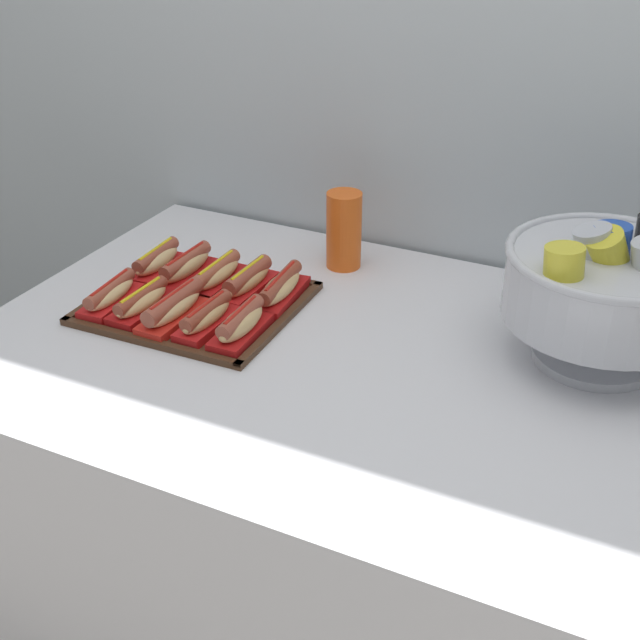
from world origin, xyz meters
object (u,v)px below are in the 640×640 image
hot_dog_8 (248,281)px  punch_bowl (607,285)px  hot_dog_2 (173,308)px  hot_dog_1 (142,302)px  hot_dog_9 (280,289)px  hot_dog_7 (217,275)px  serving_tray (197,304)px  hot_dog_0 (111,295)px  hot_dog_3 (207,317)px  hot_dog_5 (157,261)px  cup_stack (344,230)px  hot_dog_4 (241,324)px  buffet_table (347,497)px  hot_dog_6 (186,267)px

hot_dog_8 → punch_bowl: bearing=4.6°
hot_dog_8 → hot_dog_2: bearing=-113.0°
hot_dog_1 → hot_dog_9: 0.28m
hot_dog_7 → hot_dog_9: size_ratio=0.92×
serving_tray → hot_dog_0: 0.17m
punch_bowl → hot_dog_9: bearing=-175.0°
punch_bowl → hot_dog_3: bearing=-162.3°
punch_bowl → serving_tray: bearing=-169.7°
hot_dog_0 → hot_dog_2: (0.15, 0.00, 0.00)m
hot_dog_3 → punch_bowl: (0.69, 0.22, 0.12)m
hot_dog_7 → hot_dog_8: size_ratio=0.99×
serving_tray → hot_dog_5: (-0.15, 0.08, 0.03)m
cup_stack → hot_dog_2: bearing=-116.2°
hot_dog_3 → hot_dog_9: size_ratio=0.87×
hot_dog_0 → hot_dog_1: 0.08m
hot_dog_1 → hot_dog_4: size_ratio=0.98×
hot_dog_5 → cup_stack: cup_stack is taller
serving_tray → hot_dog_8: bearing=49.2°
hot_dog_4 → cup_stack: (0.04, 0.38, 0.05)m
buffet_table → serving_tray: serving_tray is taller
serving_tray → hot_dog_3: (0.08, -0.08, 0.03)m
buffet_table → cup_stack: size_ratio=8.32×
hot_dog_6 → hot_dog_8: hot_dog_6 is taller
hot_dog_5 → hot_dog_8: (0.22, 0.01, -0.00)m
hot_dog_2 → hot_dog_3: size_ratio=1.13×
serving_tray → hot_dog_1: bearing=-130.8°
hot_dog_0 → hot_dog_2: bearing=1.5°
hot_dog_5 → cup_stack: size_ratio=0.94×
hot_dog_3 → hot_dog_8: bearing=91.5°
hot_dog_8 → hot_dog_0: bearing=-142.3°
buffet_table → cup_stack: (-0.17, 0.33, 0.44)m
cup_stack → buffet_table: bearing=-63.4°
hot_dog_2 → hot_dog_0: bearing=-178.5°
buffet_table → hot_dog_5: 0.65m
hot_dog_9 → punch_bowl: bearing=5.0°
hot_dog_5 → hot_dog_7: size_ratio=0.97×
hot_dog_0 → hot_dog_4: 0.30m
hot_dog_0 → cup_stack: size_ratio=0.95×
hot_dog_8 → punch_bowl: size_ratio=0.47×
hot_dog_7 → punch_bowl: (0.77, 0.06, 0.12)m
hot_dog_4 → hot_dog_9: bearing=91.5°
hot_dog_3 → hot_dog_7: same height
hot_dog_8 → hot_dog_6: bearing=-178.5°
serving_tray → hot_dog_7: size_ratio=2.47×
buffet_table → hot_dog_7: 0.54m
hot_dog_2 → hot_dog_9: hot_dog_2 is taller
buffet_table → punch_bowl: size_ratio=3.98×
hot_dog_1 → hot_dog_6: (-0.00, 0.16, 0.00)m
hot_dog_4 → punch_bowl: 0.67m
hot_dog_9 → hot_dog_2: bearing=-130.8°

